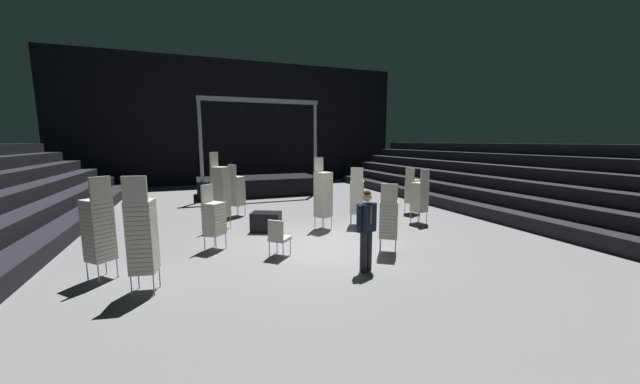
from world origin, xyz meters
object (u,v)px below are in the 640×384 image
at_px(equipment_road_case, 266,222).
at_px(loose_chair_near_man, 278,236).
at_px(chair_stack_mid_centre, 214,217).
at_px(chair_stack_aisle_left, 142,235).
at_px(man_with_tie, 367,226).
at_px(chair_stack_rear_centre, 221,191).
at_px(chair_stack_mid_right, 99,229).
at_px(chair_stack_front_left, 357,196).
at_px(chair_stack_front_right, 413,191).
at_px(chair_stack_rear_left, 420,196).
at_px(stage_riser, 258,184).
at_px(chair_stack_mid_left, 323,194).
at_px(chair_stack_rear_right, 389,218).
at_px(chair_stack_aisle_right, 237,190).

bearing_deg(equipment_road_case, loose_chair_near_man, -94.95).
bearing_deg(chair_stack_mid_centre, chair_stack_aisle_left, 12.61).
xyz_separation_m(man_with_tie, chair_stack_rear_centre, (-2.64, 4.82, 0.22)).
bearing_deg(chair_stack_aisle_left, loose_chair_near_man, 30.48).
bearing_deg(chair_stack_mid_centre, chair_stack_mid_right, -17.58).
distance_m(man_with_tie, chair_stack_rear_centre, 5.50).
height_order(chair_stack_mid_right, chair_stack_mid_centre, chair_stack_mid_right).
height_order(chair_stack_rear_centre, loose_chair_near_man, chair_stack_rear_centre).
bearing_deg(chair_stack_front_left, chair_stack_front_right, 48.30).
bearing_deg(chair_stack_rear_left, chair_stack_mid_centre, 172.28).
distance_m(stage_riser, chair_stack_rear_centre, 7.16).
relative_size(chair_stack_mid_right, equipment_road_case, 2.37).
bearing_deg(chair_stack_mid_right, equipment_road_case, -10.66).
xyz_separation_m(stage_riser, loose_chair_near_man, (-1.37, -9.97, -0.02)).
height_order(stage_riser, chair_stack_aisle_left, stage_riser).
relative_size(chair_stack_mid_left, chair_stack_mid_centre, 1.35).
height_order(chair_stack_rear_right, loose_chair_near_man, chair_stack_rear_right).
relative_size(chair_stack_aisle_left, chair_stack_aisle_right, 1.13).
bearing_deg(stage_riser, loose_chair_near_man, -97.82).
distance_m(chair_stack_front_left, equipment_road_case, 3.11).
distance_m(man_with_tie, chair_stack_mid_centre, 4.05).
xyz_separation_m(chair_stack_front_right, loose_chair_near_man, (-6.13, -3.08, -0.37)).
bearing_deg(man_with_tie, chair_stack_mid_centre, -64.84).
distance_m(chair_stack_mid_centre, loose_chair_near_man, 1.87).
bearing_deg(chair_stack_mid_left, chair_stack_rear_right, 75.51).
bearing_deg(chair_stack_rear_left, chair_stack_rear_centre, 154.23).
distance_m(chair_stack_mid_centre, chair_stack_aisle_left, 2.61).
bearing_deg(chair_stack_rear_centre, chair_stack_rear_left, 112.37).
relative_size(chair_stack_front_right, chair_stack_mid_left, 0.78).
bearing_deg(loose_chair_near_man, chair_stack_mid_centre, -176.64).
height_order(chair_stack_front_left, equipment_road_case, chair_stack_front_left).
bearing_deg(loose_chair_near_man, chair_stack_aisle_left, -117.02).
bearing_deg(chair_stack_aisle_left, stage_riser, 79.70).
relative_size(chair_stack_front_right, equipment_road_case, 1.99).
xyz_separation_m(chair_stack_front_left, chair_stack_mid_left, (-1.23, -0.04, 0.17)).
bearing_deg(chair_stack_aisle_left, chair_stack_front_right, 35.15).
distance_m(chair_stack_mid_left, chair_stack_mid_centre, 3.55).
bearing_deg(chair_stack_rear_right, chair_stack_mid_right, -150.92).
relative_size(chair_stack_mid_centre, chair_stack_aisle_right, 0.87).
bearing_deg(chair_stack_rear_left, stage_riser, 104.04).
bearing_deg(chair_stack_mid_left, chair_stack_mid_centre, -12.93).
bearing_deg(man_with_tie, chair_stack_front_right, -157.03).
xyz_separation_m(chair_stack_front_right, chair_stack_aisle_left, (-8.93, -4.10, 0.21)).
height_order(chair_stack_rear_right, chair_stack_aisle_right, chair_stack_aisle_right).
relative_size(man_with_tie, chair_stack_front_left, 0.91).
relative_size(chair_stack_rear_left, loose_chair_near_man, 1.99).
bearing_deg(chair_stack_front_right, chair_stack_mid_left, -92.06).
distance_m(chair_stack_front_left, chair_stack_front_right, 3.04).
height_order(chair_stack_mid_left, chair_stack_mid_centre, chair_stack_mid_left).
height_order(man_with_tie, chair_stack_rear_centre, chair_stack_rear_centre).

